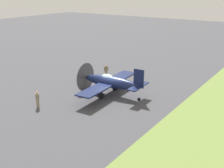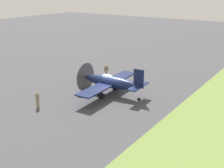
% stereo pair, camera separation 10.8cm
% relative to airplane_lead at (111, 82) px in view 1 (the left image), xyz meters
% --- Properties ---
extents(ground_plane, '(160.00, 160.00, 0.00)m').
position_rel_airplane_lead_xyz_m(ground_plane, '(-0.00, -0.13, -1.52)').
color(ground_plane, '#424247').
extents(airplane_lead, '(10.18, 8.05, 3.63)m').
position_rel_airplane_lead_xyz_m(airplane_lead, '(0.00, 0.00, 0.00)').
color(airplane_lead, '#141E47').
rests_on(airplane_lead, ground).
extents(ground_crew_chief, '(0.57, 0.38, 1.73)m').
position_rel_airplane_lead_xyz_m(ground_crew_chief, '(5.09, 4.28, -0.61)').
color(ground_crew_chief, '#847A5B').
rests_on(ground_crew_chief, ground).
extents(ground_crew_mechanic, '(0.45, 0.50, 1.73)m').
position_rel_airplane_lead_xyz_m(ground_crew_mechanic, '(-7.13, 3.98, -0.61)').
color(ground_crew_mechanic, '#847A5B').
rests_on(ground_crew_mechanic, ground).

